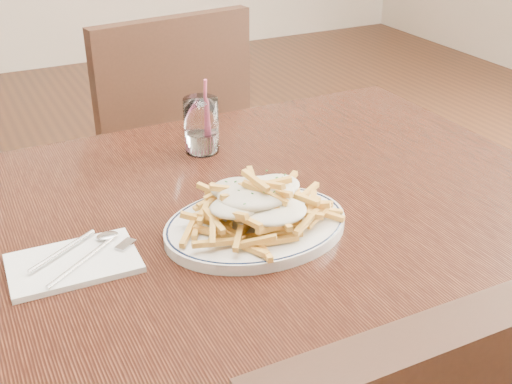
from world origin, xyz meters
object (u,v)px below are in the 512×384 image
loaded_fries (256,200)px  water_glass (202,129)px  chair_far (162,154)px  table (229,245)px  fries_plate (256,226)px

loaded_fries → water_glass: size_ratio=1.82×
chair_far → loaded_fries: (-0.12, -0.82, 0.28)m
table → water_glass: (0.05, 0.23, 0.13)m
table → water_glass: size_ratio=8.07×
table → loaded_fries: size_ratio=4.44×
fries_plate → loaded_fries: (0.00, 0.00, 0.05)m
chair_far → water_glass: chair_far is taller
loaded_fries → fries_plate: bearing=0.0°
chair_far → loaded_fries: size_ratio=3.43×
water_glass → chair_far: bearing=81.5°
table → fries_plate: bearing=-87.6°
table → water_glass: bearing=78.3°
fries_plate → loaded_fries: 0.05m
chair_far → fries_plate: (-0.12, -0.82, 0.24)m
fries_plate → chair_far: bearing=81.8°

